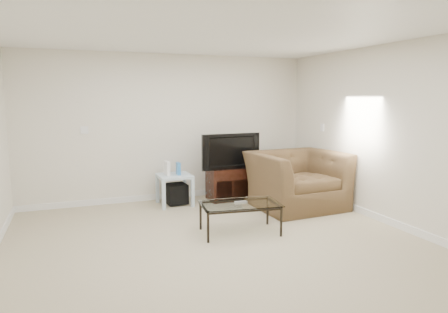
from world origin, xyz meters
name	(u,v)px	position (x,y,z in m)	size (l,w,h in m)	color
floor	(221,247)	(0.00, 0.00, 0.00)	(5.00, 5.00, 0.00)	tan
ceiling	(221,30)	(0.00, 0.00, 2.50)	(5.00, 5.00, 0.00)	white
wall_back	(170,128)	(0.00, 2.50, 1.25)	(5.00, 0.02, 2.50)	silver
wall_right	(391,136)	(2.50, 0.00, 1.25)	(0.02, 5.00, 2.50)	silver
plate_back	(84,130)	(-1.40, 2.49, 1.25)	(0.12, 0.02, 0.12)	white
plate_right_switch	(322,127)	(2.49, 1.60, 1.25)	(0.02, 0.09, 0.13)	white
plate_right_outlet	(331,184)	(2.49, 1.30, 0.30)	(0.02, 0.08, 0.12)	white
tv_stand	(228,184)	(0.90, 2.05, 0.28)	(0.68, 0.47, 0.57)	black
dvd_player	(229,173)	(0.90, 2.01, 0.47)	(0.35, 0.24, 0.05)	black
television	(229,151)	(0.90, 2.02, 0.87)	(0.97, 0.19, 0.60)	black
side_table	(175,190)	(-0.05, 2.05, 0.25)	(0.53, 0.53, 0.51)	silver
subwoofer	(176,194)	(-0.02, 2.07, 0.18)	(0.33, 0.33, 0.33)	black
game_console	(167,168)	(-0.18, 2.03, 0.63)	(0.05, 0.17, 0.23)	white
game_case	(178,169)	(0.01, 2.03, 0.61)	(0.05, 0.15, 0.20)	#337FCC
recliner	(297,170)	(1.76, 1.20, 0.61)	(1.39, 0.90, 1.21)	#503921
coffee_table	(240,218)	(0.41, 0.38, 0.20)	(1.03, 0.58, 0.40)	black
remote	(241,202)	(0.43, 0.41, 0.41)	(0.16, 0.04, 0.02)	#B2B2B7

